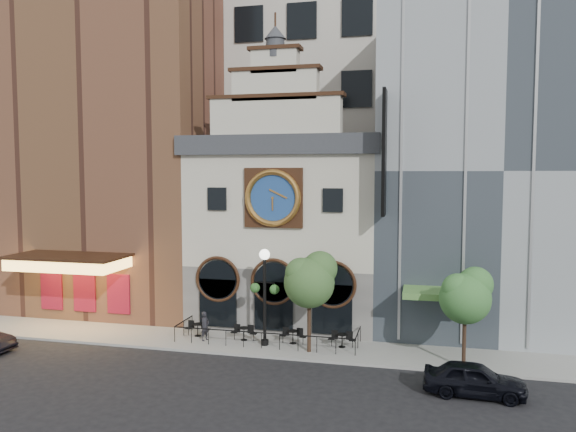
# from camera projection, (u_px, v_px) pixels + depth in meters

# --- Properties ---
(ground) EXTENTS (120.00, 120.00, 0.00)m
(ground) POSITION_uv_depth(u_px,v_px,m) (255.00, 358.00, 30.52)
(ground) COLOR black
(ground) RESTS_ON ground
(sidewalk) EXTENTS (44.00, 5.00, 0.15)m
(sidewalk) POSITION_uv_depth(u_px,v_px,m) (268.00, 343.00, 32.94)
(sidewalk) COLOR gray
(sidewalk) RESTS_ON ground
(clock_building) EXTENTS (12.60, 8.78, 18.65)m
(clock_building) POSITION_uv_depth(u_px,v_px,m) (289.00, 223.00, 37.59)
(clock_building) COLOR #605E5B
(clock_building) RESTS_ON ground
(theater_building) EXTENTS (14.00, 15.60, 25.00)m
(theater_building) POSITION_uv_depth(u_px,v_px,m) (127.00, 139.00, 42.22)
(theater_building) COLOR brown
(theater_building) RESTS_ON ground
(retail_building) EXTENTS (14.00, 14.40, 20.00)m
(retail_building) POSITION_uv_depth(u_px,v_px,m) (491.00, 171.00, 36.40)
(retail_building) COLOR gray
(retail_building) RESTS_ON ground
(office_tower) EXTENTS (20.00, 16.00, 40.00)m
(office_tower) POSITION_uv_depth(u_px,v_px,m) (321.00, 57.00, 48.36)
(office_tower) COLOR #BBB6A8
(office_tower) RESTS_ON ground
(cafe_railing) EXTENTS (10.60, 2.60, 0.90)m
(cafe_railing) POSITION_uv_depth(u_px,v_px,m) (268.00, 334.00, 32.90)
(cafe_railing) COLOR black
(cafe_railing) RESTS_ON sidewalk
(bistro_0) EXTENTS (1.58, 0.68, 0.90)m
(bistro_0) POSITION_uv_depth(u_px,v_px,m) (198.00, 329.00, 34.03)
(bistro_0) COLOR black
(bistro_0) RESTS_ON sidewalk
(bistro_1) EXTENTS (1.58, 0.68, 0.90)m
(bistro_1) POSITION_uv_depth(u_px,v_px,m) (244.00, 333.00, 33.19)
(bistro_1) COLOR black
(bistro_1) RESTS_ON sidewalk
(bistro_2) EXTENTS (1.58, 0.68, 0.90)m
(bistro_2) POSITION_uv_depth(u_px,v_px,m) (293.00, 336.00, 32.53)
(bistro_2) COLOR black
(bistro_2) RESTS_ON sidewalk
(bistro_3) EXTENTS (1.58, 0.68, 0.90)m
(bistro_3) POSITION_uv_depth(u_px,v_px,m) (342.00, 339.00, 31.85)
(bistro_3) COLOR black
(bistro_3) RESTS_ON sidewalk
(car_right) EXTENTS (4.60, 2.06, 1.54)m
(car_right) POSITION_uv_depth(u_px,v_px,m) (475.00, 379.00, 25.28)
(car_right) COLOR black
(car_right) RESTS_ON ground
(pedestrian) EXTENTS (0.58, 0.72, 1.72)m
(pedestrian) POSITION_uv_depth(u_px,v_px,m) (205.00, 326.00, 33.14)
(pedestrian) COLOR black
(pedestrian) RESTS_ON sidewalk
(lamppost) EXTENTS (1.77, 0.74, 5.57)m
(lamppost) POSITION_uv_depth(u_px,v_px,m) (265.00, 286.00, 32.05)
(lamppost) COLOR black
(lamppost) RESTS_ON sidewalk
(tree_left) EXTENTS (2.91, 2.80, 5.60)m
(tree_left) POSITION_uv_depth(u_px,v_px,m) (310.00, 278.00, 30.82)
(tree_left) COLOR #382619
(tree_left) RESTS_ON sidewalk
(tree_right) EXTENTS (2.68, 2.58, 5.16)m
(tree_right) POSITION_uv_depth(u_px,v_px,m) (466.00, 294.00, 28.27)
(tree_right) COLOR #382619
(tree_right) RESTS_ON sidewalk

